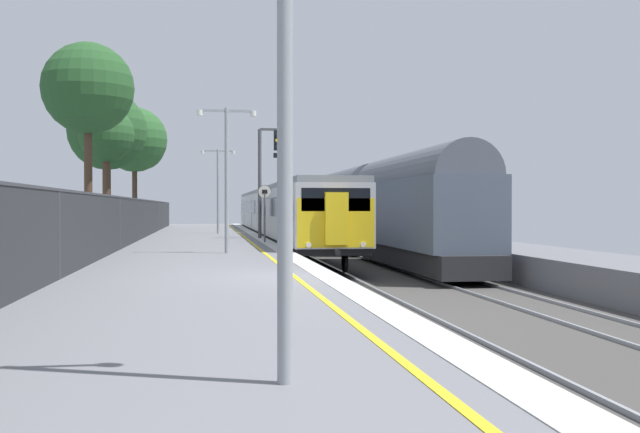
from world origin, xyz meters
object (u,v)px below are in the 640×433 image
object	(u,v)px
platform_lamp_mid	(227,166)
platform_lamp_near	(285,5)
background_tree_left	(136,142)
freight_train_adjacent_track	(348,207)
background_tree_back	(88,92)
speed_limit_sign	(265,206)
signal_gantry	(265,170)
background_tree_right	(105,137)
platform_lamp_far	(218,183)
commuter_train_at_platform	(279,212)
background_tree_centre	(107,133)

from	to	relation	value
platform_lamp_mid	platform_lamp_near	bearing A→B (deg)	-90.00
platform_lamp_mid	background_tree_left	bearing A→B (deg)	100.54
platform_lamp_near	background_tree_left	size ratio (longest dim) A/B	0.65
freight_train_adjacent_track	background_tree_back	size ratio (longest dim) A/B	5.37
speed_limit_sign	platform_lamp_mid	distance (m)	8.10
background_tree_left	speed_limit_sign	bearing A→B (deg)	-71.59
background_tree_back	speed_limit_sign	bearing A→B (deg)	13.50
signal_gantry	background_tree_right	bearing A→B (deg)	158.31
background_tree_right	freight_train_adjacent_track	bearing A→B (deg)	13.68
signal_gantry	platform_lamp_far	xyz separation A→B (m)	(-2.23, 7.10, -0.45)
commuter_train_at_platform	platform_lamp_far	world-z (taller)	platform_lamp_far
signal_gantry	speed_limit_sign	distance (m)	4.93
commuter_train_at_platform	background_tree_left	distance (m)	14.47
background_tree_centre	background_tree_right	world-z (taller)	background_tree_centre
signal_gantry	background_tree_back	xyz separation A→B (m)	(-7.64, -6.32, 2.82)
commuter_train_at_platform	background_tree_left	bearing A→B (deg)	133.61
speed_limit_sign	platform_lamp_near	distance (m)	27.33
platform_lamp_mid	platform_lamp_far	world-z (taller)	platform_lamp_far
platform_lamp_far	background_tree_centre	bearing A→B (deg)	161.85
platform_lamp_far	commuter_train_at_platform	bearing A→B (deg)	16.40
speed_limit_sign	background_tree_back	xyz separation A→B (m)	(-7.28, -1.75, 4.62)
background_tree_centre	background_tree_right	size ratio (longest dim) A/B	1.24
signal_gantry	background_tree_centre	bearing A→B (deg)	133.66
background_tree_left	background_tree_centre	distance (m)	8.81
commuter_train_at_platform	platform_lamp_near	distance (m)	40.20
commuter_train_at_platform	freight_train_adjacent_track	distance (m)	4.32
freight_train_adjacent_track	platform_lamp_near	world-z (taller)	platform_lamp_near
platform_lamp_near	platform_lamp_mid	size ratio (longest dim) A/B	1.15
platform_lamp_near	freight_train_adjacent_track	bearing A→B (deg)	78.62
freight_train_adjacent_track	signal_gantry	distance (m)	8.78
platform_lamp_far	background_tree_right	size ratio (longest dim) A/B	0.72
platform_lamp_mid	background_tree_left	xyz separation A→B (m)	(-5.65, 30.37, 3.31)
commuter_train_at_platform	freight_train_adjacent_track	xyz separation A→B (m)	(4.00, -1.60, 0.33)
background_tree_back	freight_train_adjacent_track	bearing A→B (deg)	44.52
platform_lamp_near	background_tree_centre	size ratio (longest dim) A/B	0.66
background_tree_right	background_tree_back	xyz separation A→B (m)	(0.56, -9.58, 0.98)
speed_limit_sign	commuter_train_at_platform	bearing A→B (deg)	81.77
platform_lamp_near	platform_lamp_far	world-z (taller)	platform_lamp_near
signal_gantry	background_tree_centre	xyz separation A→B (m)	(-8.85, 9.27, 2.62)
freight_train_adjacent_track	background_tree_right	xyz separation A→B (m)	(-13.70, -3.33, 3.67)
background_tree_right	signal_gantry	bearing A→B (deg)	-21.69
platform_lamp_near	platform_lamp_far	distance (m)	38.88
platform_lamp_far	background_tree_left	bearing A→B (deg)	117.34
commuter_train_at_platform	background_tree_right	distance (m)	11.59
speed_limit_sign	background_tree_centre	distance (m)	16.84
freight_train_adjacent_track	background_tree_right	distance (m)	14.57
platform_lamp_near	platform_lamp_mid	xyz separation A→B (m)	(-0.00, 19.44, -0.39)
background_tree_left	background_tree_centre	size ratio (longest dim) A/B	1.02
signal_gantry	background_tree_right	world-z (taller)	background_tree_right
signal_gantry	background_tree_left	bearing A→B (deg)	113.60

